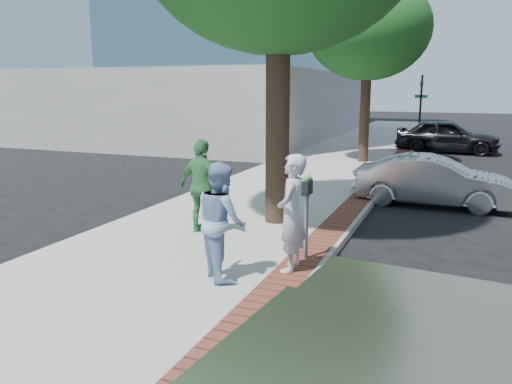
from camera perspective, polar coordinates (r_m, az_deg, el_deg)
The scene contains 13 objects.
ground at distance 9.38m, azimuth 1.88°, elevation -7.38°, with size 120.00×120.00×0.00m, color black.
sidewalk at distance 17.21m, azimuth 6.43°, elevation 1.68°, with size 5.00×60.00×0.15m, color #9E9991.
brick_strip at distance 16.75m, azimuth 13.70°, elevation 1.41°, with size 0.60×60.00×0.01m, color brown.
curb at distance 16.71m, azimuth 14.87°, elevation 1.05°, with size 0.10×60.00×0.15m, color gray.
office_base at distance 34.32m, azimuth -5.88°, elevation 9.96°, with size 18.20×22.20×4.00m, color gray.
signal_near at distance 30.41m, azimuth 18.31°, elevation 9.67°, with size 0.70×0.15×3.80m.
tree_far at distance 20.74m, azimuth 12.73°, elevation 17.68°, with size 4.80×4.80×7.14m.
parking_meter at distance 8.58m, azimuth 5.83°, elevation -0.90°, with size 0.12×0.32×1.47m.
person_gray at distance 8.03m, azimuth 4.08°, elevation -2.45°, with size 0.70×0.46×1.92m, color #B2B3B8.
person_officer at distance 7.77m, azimuth -3.97°, elevation -3.25°, with size 0.89×0.70×1.84m, color #7E9AC3.
person_green at distance 10.19m, azimuth -6.12°, elevation 0.62°, with size 1.13×0.47×1.93m, color #3F8C4C.
sedan_silver at distance 13.99m, azimuth 19.58°, elevation 1.18°, with size 1.41×4.04×1.33m, color #A8ABAF.
bg_car at distance 25.85m, azimuth 21.01°, elevation 6.00°, with size 1.91×4.75×1.62m, color black.
Camera 1 is at (3.05, -8.32, 3.09)m, focal length 35.00 mm.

